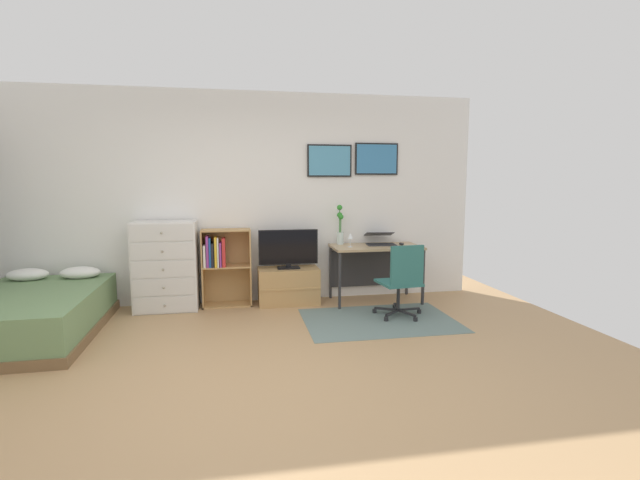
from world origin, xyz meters
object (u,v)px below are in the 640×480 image
Objects in this scene: television at (288,249)px; computer_mouse at (401,244)px; bed at (31,314)px; bamboo_vase at (340,227)px; bookshelf at (222,262)px; laptop at (380,239)px; dresser at (166,266)px; wine_glass at (350,237)px; tv_stand at (289,286)px; desk at (374,255)px; office_chair at (402,279)px.

television reaches higher than computer_mouse.
bamboo_vase reaches higher than bed.
laptop is at bearing -1.07° from bookshelf.
dresser is 2.24m from bamboo_vase.
television is 4.19× the size of wine_glass.
tv_stand is 1.19m from desk.
bamboo_vase reaches higher than dresser.
dresser is 2.50× the size of laptop.
television is 1.73× the size of laptop.
bamboo_vase is at bearing 104.71° from wine_glass.
dresser is 6.06× the size of wine_glass.
bamboo_vase is at bearing 165.36° from computer_mouse.
wine_glass is (0.77, -0.14, 0.16)m from television.
bed is 2.02× the size of bookshelf.
dresser is at bearing 179.75° from desk.
dresser is 1.45× the size of television.
bamboo_vase is (3.42, 0.87, 0.74)m from bed.
computer_mouse reaches higher than desk.
dresser reaches higher than desk.
laptop reaches higher than office_chair.
computer_mouse is at bearing -3.80° from tv_stand.
desk is 0.22m from laptop.
desk is 2.19× the size of bamboo_vase.
television is 0.80m from wine_glass.
bookshelf is 1.26× the size of tv_stand.
desk is 0.39m from computer_mouse.
television is at bearing 169.56° from wine_glass.
tv_stand is 1.58m from computer_mouse.
computer_mouse is at bearing 5.32° from wine_glass.
computer_mouse is (2.31, -0.15, 0.19)m from bookshelf.
laptop is at bearing 21.56° from wine_glass.
bookshelf is (1.89, 0.82, 0.33)m from bed.
tv_stand is 0.67× the size of desk.
tv_stand is (1.50, 0.01, -0.31)m from dresser.
office_chair is (0.08, -0.83, -0.15)m from desk.
bed is at bearing -165.71° from bamboo_vase.
tv_stand is 1.02m from bamboo_vase.
dresser reaches higher than computer_mouse.
television is 1.49m from computer_mouse.
office_chair is at bearing -62.03° from bamboo_vase.
wine_glass is (-0.44, 0.69, 0.42)m from office_chair.
bookshelf reaches higher than television.
laptop reaches higher than bed.
bamboo_vase reaches higher than wine_glass.
computer_mouse is at bearing -14.64° from bamboo_vase.
bookshelf is 1.86× the size of bamboo_vase.
bookshelf is at bearing 177.68° from desk.
laptop is 0.56m from bamboo_vase.
office_chair is at bearing -109.53° from computer_mouse.
television is (2.72, 0.74, 0.48)m from bed.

